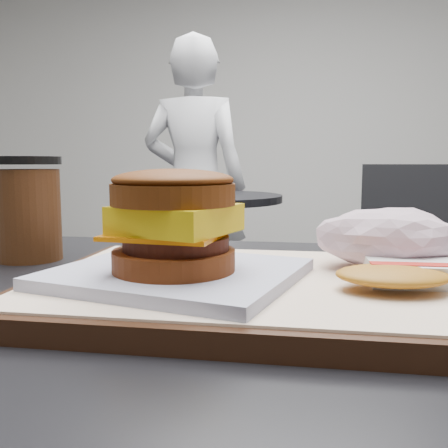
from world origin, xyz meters
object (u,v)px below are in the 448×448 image
at_px(breakfast_sandwich, 175,234).
at_px(patron, 194,186).
at_px(crumpled_wrapper, 387,238).
at_px(neighbor_chair, 379,251).
at_px(neighbor_table, 201,241).
at_px(serving_tray, 256,288).
at_px(coffee_cup, 28,210).
at_px(hash_brown, 411,274).

relative_size(breakfast_sandwich, patron, 0.15).
height_order(crumpled_wrapper, neighbor_chair, neighbor_chair).
distance_m(breakfast_sandwich, patron, 2.24).
distance_m(neighbor_table, patron, 0.55).
bearing_deg(serving_tray, neighbor_chair, 78.96).
bearing_deg(breakfast_sandwich, neighbor_table, 101.66).
xyz_separation_m(coffee_cup, neighbor_table, (-0.12, 1.54, -0.28)).
relative_size(coffee_cup, neighbor_chair, 0.14).
height_order(neighbor_table, neighbor_chair, neighbor_chair).
bearing_deg(hash_brown, patron, 107.31).
relative_size(serving_tray, patron, 0.25).
bearing_deg(crumpled_wrapper, breakfast_sandwich, -154.93).
bearing_deg(patron, coffee_cup, 100.26).
relative_size(crumpled_wrapper, neighbor_chair, 0.14).
distance_m(crumpled_wrapper, neighbor_chair, 1.75).
xyz_separation_m(hash_brown, crumpled_wrapper, (-0.01, 0.07, 0.02)).
bearing_deg(crumpled_wrapper, coffee_cup, 169.49).
relative_size(neighbor_table, patron, 0.49).
relative_size(hash_brown, crumpled_wrapper, 0.96).
bearing_deg(patron, crumpled_wrapper, 110.50).
bearing_deg(patron, breakfast_sandwich, 105.47).
bearing_deg(crumpled_wrapper, hash_brown, -83.01).
relative_size(serving_tray, hash_brown, 3.12).
bearing_deg(neighbor_table, serving_tray, -76.05).
xyz_separation_m(serving_tray, hash_brown, (0.12, -0.02, 0.02)).
xyz_separation_m(serving_tray, neighbor_table, (-0.41, 1.66, -0.23)).
distance_m(breakfast_sandwich, coffee_cup, 0.28).
xyz_separation_m(crumpled_wrapper, patron, (-0.67, 2.10, -0.06)).
relative_size(serving_tray, crumpled_wrapper, 2.99).
xyz_separation_m(serving_tray, coffee_cup, (-0.29, 0.13, 0.05)).
distance_m(serving_tray, patron, 2.22).
distance_m(hash_brown, coffee_cup, 0.44).
height_order(breakfast_sandwich, patron, patron).
height_order(serving_tray, breakfast_sandwich, breakfast_sandwich).
distance_m(serving_tray, breakfast_sandwich, 0.09).
bearing_deg(serving_tray, breakfast_sandwich, -155.27).
bearing_deg(neighbor_chair, serving_tray, -101.04).
bearing_deg(hash_brown, coffee_cup, 160.67).
height_order(hash_brown, neighbor_chair, neighbor_chair).
relative_size(coffee_cup, patron, 0.08).
relative_size(neighbor_table, neighbor_chair, 0.85).
distance_m(coffee_cup, neighbor_table, 1.57).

